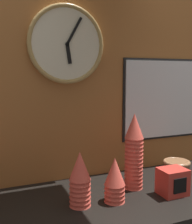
% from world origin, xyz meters
% --- Properties ---
extents(ground_plane, '(1.60, 0.56, 0.04)m').
position_xyz_m(ground_plane, '(0.00, 0.00, -0.02)').
color(ground_plane, black).
extents(wall_tiled_back, '(1.60, 0.03, 1.05)m').
position_xyz_m(wall_tiled_back, '(0.00, 0.27, 0.53)').
color(wall_tiled_back, '#A3602D').
rests_on(wall_tiled_back, ground_plane).
extents(cup_stack_center_right, '(0.08, 0.08, 0.33)m').
position_xyz_m(cup_stack_center_right, '(0.04, 0.04, 0.17)').
color(cup_stack_center_right, '#DB4C3D').
rests_on(cup_stack_center_right, ground_plane).
extents(cup_stack_center, '(0.08, 0.08, 0.18)m').
position_xyz_m(cup_stack_center, '(-0.09, -0.05, 0.09)').
color(cup_stack_center, '#DB4C3D').
rests_on(cup_stack_center, ground_plane).
extents(cup_stack_center_left, '(0.08, 0.08, 0.21)m').
position_xyz_m(cup_stack_center_left, '(-0.23, -0.04, 0.11)').
color(cup_stack_center_left, '#DB4C3D').
rests_on(cup_stack_center_left, ground_plane).
extents(bowl_stack_right, '(0.13, 0.13, 0.09)m').
position_xyz_m(bowl_stack_right, '(0.29, 0.05, 0.05)').
color(bowl_stack_right, brown).
rests_on(bowl_stack_right, ground_plane).
extents(wall_clock, '(0.35, 0.03, 0.35)m').
position_xyz_m(wall_clock, '(-0.19, 0.23, 0.63)').
color(wall_clock, beige).
extents(menu_board, '(0.49, 0.01, 0.43)m').
position_xyz_m(menu_board, '(0.34, 0.24, 0.37)').
color(menu_board, black).
extents(napkin_dispenser, '(0.11, 0.10, 0.11)m').
position_xyz_m(napkin_dispenser, '(0.16, -0.09, 0.06)').
color(napkin_dispenser, red).
rests_on(napkin_dispenser, ground_plane).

